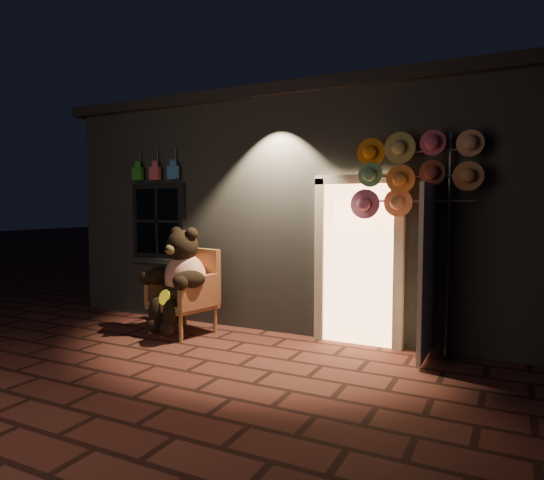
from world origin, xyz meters
The scene contains 5 objects.
ground centered at (0.00, 0.00, 0.00)m, with size 60.00×60.00×0.00m, color #562921.
shop_building centered at (0.00, 3.99, 1.74)m, with size 7.30×5.95×3.51m.
wicker_armchair centered at (-0.98, 0.95, 0.59)m, with size 0.95×0.89×1.18m.
teddy_bear centered at (-1.00, 0.80, 0.77)m, with size 1.02×0.90×1.44m.
hat_rack centered at (2.03, 1.28, 2.18)m, with size 1.50×0.22×2.65m.
Camera 1 is at (3.14, -4.59, 1.79)m, focal length 32.00 mm.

